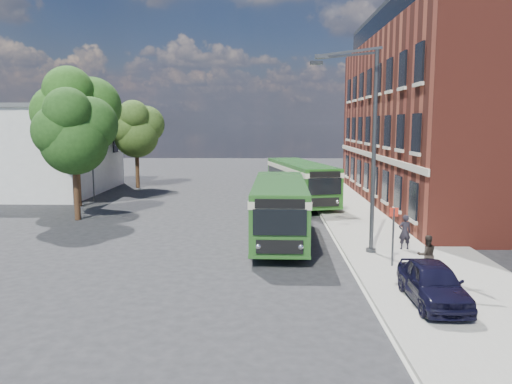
{
  "coord_description": "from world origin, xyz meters",
  "views": [
    {
      "loc": [
        0.52,
        -23.89,
        5.87
      ],
      "look_at": [
        -0.05,
        2.61,
        2.2
      ],
      "focal_mm": 35.0,
      "sensor_mm": 36.0,
      "label": 1
    }
  ],
  "objects_px": {
    "bus_rear": "(301,179)",
    "street_lamp": "(366,148)",
    "bus_front": "(280,205)",
    "parked_car": "(433,283)"
  },
  "relations": [
    {
      "from": "bus_front",
      "to": "bus_rear",
      "type": "distance_m",
      "value": 11.93
    },
    {
      "from": "bus_rear",
      "to": "parked_car",
      "type": "xyz_separation_m",
      "value": [
        2.84,
        -20.76,
        -1.01
      ]
    },
    {
      "from": "street_lamp",
      "to": "bus_front",
      "type": "height_order",
      "value": "street_lamp"
    },
    {
      "from": "bus_rear",
      "to": "street_lamp",
      "type": "bearing_deg",
      "value": -82.72
    },
    {
      "from": "street_lamp",
      "to": "bus_front",
      "type": "xyz_separation_m",
      "value": [
        -3.67,
        2.57,
        -2.96
      ]
    },
    {
      "from": "bus_front",
      "to": "bus_rear",
      "type": "relative_size",
      "value": 0.91
    },
    {
      "from": "bus_rear",
      "to": "parked_car",
      "type": "relative_size",
      "value": 2.83
    },
    {
      "from": "bus_front",
      "to": "bus_rear",
      "type": "height_order",
      "value": "same"
    },
    {
      "from": "parked_car",
      "to": "bus_rear",
      "type": "bearing_deg",
      "value": 97.95
    },
    {
      "from": "bus_front",
      "to": "parked_car",
      "type": "xyz_separation_m",
      "value": [
        4.68,
        -8.97,
        -1.01
      ]
    }
  ]
}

